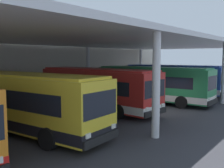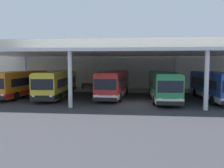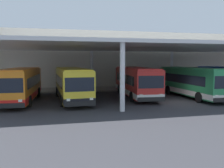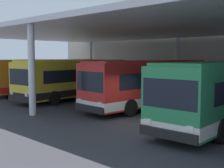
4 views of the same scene
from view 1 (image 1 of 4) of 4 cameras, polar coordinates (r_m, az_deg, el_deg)
ground_plane at (r=20.19m, az=11.40°, el=-5.81°), size 200.00×200.00×0.00m
platform_kerb at (r=27.36m, az=-11.26°, el=-2.56°), size 42.00×4.50×0.18m
station_building_facade at (r=29.61m, az=-15.59°, el=5.81°), size 48.00×1.60×8.26m
canopy_shelter at (r=22.77m, az=-0.99°, el=9.05°), size 40.00×17.00×5.55m
bus_second_bay at (r=14.95m, az=-18.62°, el=-3.63°), size 3.12×10.65×3.17m
bus_middle_bay at (r=20.08m, az=-3.37°, el=-0.98°), size 3.24×10.68×3.17m
bus_far_bay at (r=23.81m, az=8.77°, el=0.03°), size 2.84×10.57×3.17m
bus_departing at (r=29.21m, az=12.98°, el=1.02°), size 3.02×10.62×3.17m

